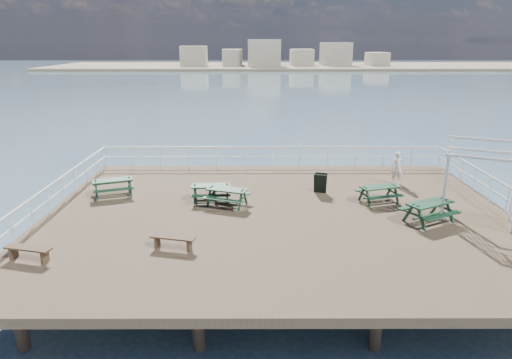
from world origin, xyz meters
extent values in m
cube|color=brown|center=(0.00, 0.00, -0.15)|extent=(18.00, 14.00, 0.30)
plane|color=#445B73|center=(0.00, 40.00, -2.00)|extent=(300.00, 300.00, 0.00)
cube|color=tan|center=(15.00, 135.00, -1.60)|extent=(160.00, 40.00, 0.80)
cube|color=beige|center=(-20.00, 132.00, 1.80)|extent=(8.00, 8.00, 6.00)
cube|color=beige|center=(-8.00, 132.00, 1.30)|extent=(6.00, 8.00, 5.00)
cube|color=beige|center=(2.00, 132.00, 2.80)|extent=(10.00, 8.00, 8.00)
cube|color=beige|center=(14.00, 132.00, 1.30)|extent=(7.00, 8.00, 5.00)
cube|color=beige|center=(25.00, 132.00, 2.30)|extent=(9.00, 8.00, 7.00)
cube|color=beige|center=(38.00, 132.00, 0.80)|extent=(6.00, 8.00, 4.00)
cylinder|color=brown|center=(-7.50, -5.50, -1.35)|extent=(0.36, 0.36, 2.10)
cylinder|color=brown|center=(-7.50, 5.50, -1.35)|extent=(0.36, 0.36, 2.10)
cylinder|color=brown|center=(7.50, 5.50, -1.35)|extent=(0.36, 0.36, 2.10)
cube|color=white|center=(0.00, 6.85, 1.05)|extent=(17.70, 0.07, 0.07)
cube|color=white|center=(0.00, 6.85, 0.55)|extent=(17.70, 0.05, 0.05)
cylinder|color=white|center=(-8.85, 6.85, 0.55)|extent=(0.05, 0.05, 1.10)
cube|color=white|center=(-8.85, 0.00, 1.05)|extent=(0.07, 13.70, 0.07)
cube|color=white|center=(-8.85, 0.00, 0.55)|extent=(0.05, 13.70, 0.05)
cube|color=white|center=(8.85, 0.00, 1.05)|extent=(0.07, 13.70, 0.07)
cube|color=white|center=(8.85, 0.00, 0.55)|extent=(0.05, 13.70, 0.05)
cube|color=#13361F|center=(-7.03, 2.18, 0.69)|extent=(1.79, 1.19, 0.06)
cube|color=#13361F|center=(-7.23, 2.70, 0.42)|extent=(1.64, 0.80, 0.05)
cube|color=#13361F|center=(-6.84, 1.66, 0.42)|extent=(1.64, 0.80, 0.05)
cube|color=#13361F|center=(-7.68, 1.94, 0.40)|extent=(0.54, 1.28, 0.06)
cube|color=#13361F|center=(-6.38, 2.43, 0.40)|extent=(0.54, 1.28, 0.06)
cube|color=#13361F|center=(-7.78, 2.20, 0.35)|extent=(0.24, 0.47, 0.81)
cube|color=#13361F|center=(-7.59, 1.68, 0.35)|extent=(0.24, 0.47, 0.81)
cube|color=#13361F|center=(-6.48, 2.69, 0.35)|extent=(0.24, 0.47, 0.81)
cube|color=#13361F|center=(-6.29, 2.17, 0.35)|extent=(0.24, 0.47, 0.81)
cube|color=#13361F|center=(-7.03, 2.18, 0.23)|extent=(1.41, 0.59, 0.06)
cube|color=#13361F|center=(-2.04, 0.94, 0.67)|extent=(1.75, 1.13, 0.05)
cube|color=#13361F|center=(-1.86, 1.45, 0.41)|extent=(1.62, 0.74, 0.05)
cube|color=#13361F|center=(-2.21, 0.42, 0.41)|extent=(1.62, 0.74, 0.05)
cube|color=#13361F|center=(-2.68, 1.16, 0.39)|extent=(0.49, 1.27, 0.05)
cube|color=#13361F|center=(-1.39, 0.72, 0.39)|extent=(0.49, 1.27, 0.05)
cube|color=#13361F|center=(-2.59, 1.42, 0.34)|extent=(0.22, 0.47, 0.79)
cube|color=#13361F|center=(-2.77, 0.90, 0.34)|extent=(0.22, 0.47, 0.79)
cube|color=#13361F|center=(-1.31, 0.97, 0.34)|extent=(0.22, 0.47, 0.79)
cube|color=#13361F|center=(-1.48, 0.46, 0.34)|extent=(0.22, 0.47, 0.79)
cube|color=#13361F|center=(-2.04, 0.94, 0.23)|extent=(1.39, 0.54, 0.05)
cube|color=#13361F|center=(4.24, 1.31, 0.65)|extent=(1.69, 1.05, 0.05)
cube|color=#13361F|center=(4.09, 1.82, 0.39)|extent=(1.57, 0.67, 0.04)
cube|color=#13361F|center=(4.39, 0.81, 0.39)|extent=(1.57, 0.67, 0.04)
cube|color=#13361F|center=(3.61, 1.12, 0.38)|extent=(0.44, 1.23, 0.05)
cube|color=#13361F|center=(4.87, 1.51, 0.38)|extent=(0.44, 1.23, 0.05)
cube|color=#13361F|center=(3.53, 1.37, 0.33)|extent=(0.20, 0.45, 0.77)
cube|color=#13361F|center=(3.69, 0.87, 0.33)|extent=(0.20, 0.45, 0.77)
cube|color=#13361F|center=(4.79, 1.76, 0.33)|extent=(0.20, 0.45, 0.77)
cube|color=#13361F|center=(4.94, 1.25, 0.33)|extent=(0.20, 0.45, 0.77)
cube|color=#13361F|center=(4.24, 1.31, 0.22)|extent=(1.36, 0.48, 0.05)
cube|color=#13361F|center=(-2.73, 1.48, 0.66)|extent=(1.64, 0.72, 0.05)
cube|color=#13361F|center=(-2.77, 2.02, 0.40)|extent=(1.62, 0.32, 0.04)
cube|color=#13361F|center=(-2.70, 0.95, 0.40)|extent=(1.62, 0.32, 0.04)
cube|color=#13361F|center=(-3.40, 1.44, 0.38)|extent=(0.15, 1.30, 0.05)
cube|color=#13361F|center=(-2.06, 1.52, 0.38)|extent=(0.15, 1.30, 0.05)
cube|color=#13361F|center=(-3.42, 1.71, 0.34)|extent=(0.10, 0.46, 0.78)
cube|color=#13361F|center=(-3.38, 1.17, 0.34)|extent=(0.10, 0.46, 0.78)
cube|color=#13361F|center=(-2.08, 1.79, 0.34)|extent=(0.10, 0.46, 0.78)
cube|color=#13361F|center=(-2.05, 1.26, 0.34)|extent=(0.10, 0.46, 0.78)
cube|color=#13361F|center=(-2.73, 1.48, 0.22)|extent=(1.43, 0.16, 0.05)
cube|color=#13361F|center=(5.52, -0.86, 0.73)|extent=(1.89, 1.47, 0.06)
cube|color=#13361F|center=(5.23, -0.34, 0.45)|extent=(1.68, 1.08, 0.05)
cube|color=#13361F|center=(5.80, -1.38, 0.45)|extent=(1.68, 1.08, 0.05)
cube|color=#13361F|center=(4.87, -1.22, 0.43)|extent=(0.76, 1.29, 0.06)
cube|color=#13361F|center=(6.17, -0.50, 0.43)|extent=(0.76, 1.29, 0.06)
cube|color=#13361F|center=(4.72, -0.96, 0.38)|extent=(0.32, 0.49, 0.87)
cube|color=#13361F|center=(5.01, -1.48, 0.38)|extent=(0.32, 0.49, 0.87)
cube|color=#13361F|center=(6.02, -0.24, 0.38)|extent=(0.32, 0.49, 0.87)
cube|color=#13361F|center=(6.31, -0.76, 0.38)|extent=(0.32, 0.49, 0.87)
cube|color=#13361F|center=(5.52, -0.86, 0.25)|extent=(1.42, 0.83, 0.06)
cube|color=brown|center=(-7.80, -3.91, 0.40)|extent=(1.52, 0.70, 0.06)
cube|color=brown|center=(-8.34, -3.78, 0.19)|extent=(0.15, 0.32, 0.37)
cube|color=brown|center=(-7.26, -4.05, 0.19)|extent=(0.15, 0.32, 0.37)
cube|color=brown|center=(-3.54, -3.12, 0.40)|extent=(1.52, 0.68, 0.06)
cube|color=brown|center=(-4.07, -3.00, 0.18)|extent=(0.14, 0.32, 0.37)
cube|color=brown|center=(-3.00, -3.25, 0.18)|extent=(0.14, 0.32, 0.37)
cube|color=white|center=(5.95, -0.94, 1.26)|extent=(0.13, 0.13, 2.52)
cube|color=white|center=(6.48, 0.21, 1.26)|extent=(0.13, 0.13, 2.52)
cube|color=white|center=(7.00, -1.42, 2.56)|extent=(2.32, 1.14, 0.08)
cube|color=white|center=(7.53, -0.28, 2.56)|extent=(2.32, 1.14, 0.08)
cube|color=white|center=(7.26, -0.85, 3.09)|extent=(2.31, 1.13, 0.07)
cube|color=black|center=(1.94, 2.44, 0.43)|extent=(0.58, 0.38, 0.88)
cube|color=black|center=(2.00, 2.61, 0.43)|extent=(0.58, 0.38, 0.88)
imported|color=white|center=(5.71, 3.80, 0.77)|extent=(0.58, 0.40, 1.53)
camera|label=1|loc=(-0.90, -16.55, 6.44)|focal=32.00mm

